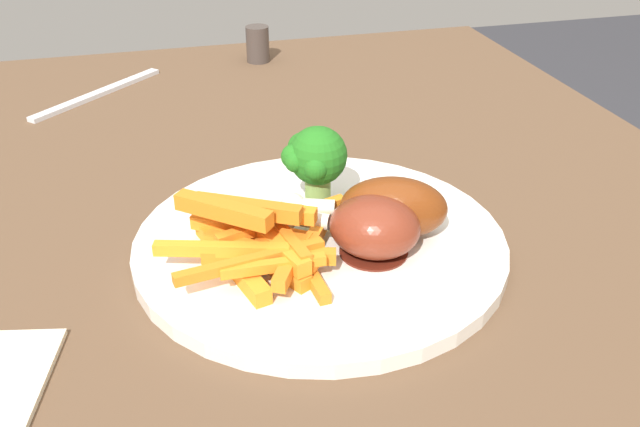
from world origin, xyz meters
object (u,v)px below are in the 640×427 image
Objects in this scene: broccoli_floret_front at (315,159)px; chicken_drumstick_near at (369,227)px; chicken_drumstick_far at (388,208)px; dinner_plate at (320,243)px; pepper_shaker at (258,44)px; dining_table at (312,370)px; fork at (98,94)px; carrot_fries_pile at (260,240)px.

broccoli_floret_front is 0.08m from chicken_drumstick_near.
chicken_drumstick_near is at bearing 132.51° from chicken_drumstick_far.
dinner_plate is 0.46m from pepper_shaker.
broccoli_floret_front is at bearing -16.85° from dining_table.
fork is 4.13× the size of pepper_shaker.
carrot_fries_pile is (-0.02, 0.05, 0.02)m from dinner_plate.
chicken_drumstick_far reaches higher than chicken_drumstick_near.
dining_table is 0.15m from chicken_drumstick_near.
dinner_plate is at bearing 44.75° from chicken_drumstick_near.
carrot_fries_pile is 1.17× the size of chicken_drumstick_far.
broccoli_floret_front is at bearing 175.81° from pepper_shaker.
chicken_drumstick_near is at bearing -163.78° from broccoli_floret_front.
chicken_drumstick_near is (-0.02, -0.04, 0.14)m from dining_table.
carrot_fries_pile is at bearing 96.86° from chicken_drumstick_far.
fork reaches higher than dining_table.
pepper_shaker is at bearing -4.19° from broccoli_floret_front.
chicken_drumstick_near is at bearing 71.68° from fork.
fork is at bearing 28.66° from chicken_drumstick_far.
chicken_drumstick_near is 0.49m from pepper_shaker.
fork is (0.40, 0.12, -0.03)m from carrot_fries_pile.
chicken_drumstick_far is at bearing -83.14° from carrot_fries_pile.
chicken_drumstick_far is (0.00, -0.06, 0.14)m from dining_table.
dining_table is 7.65× the size of carrot_fries_pile.
carrot_fries_pile is at bearing 113.82° from dinner_plate.
broccoli_floret_front reaches higher than chicken_drumstick_near.
pepper_shaker reaches higher than dinner_plate.
carrot_fries_pile is 1.35× the size of chicken_drumstick_near.
pepper_shaker is at bearing 157.27° from fork.
dinner_plate is 0.42m from fork.
chicken_drumstick_far reaches higher than pepper_shaker.
broccoli_floret_front is (0.06, -0.02, 0.16)m from dining_table.
chicken_drumstick_far is (0.02, -0.02, 0.00)m from chicken_drumstick_near.
chicken_drumstick_far is 0.47m from pepper_shaker.
dining_table is 5.87× the size of fork.
pepper_shaker is (0.08, -0.20, 0.02)m from fork.
dining_table is at bearing 68.04° from fork.
chicken_drumstick_near reaches higher than fork.
chicken_drumstick_near reaches higher than dining_table.
carrot_fries_pile reaches higher than chicken_drumstick_near.
dining_table is at bearing 91.56° from chicken_drumstick_far.
broccoli_floret_front reaches higher than carrot_fries_pile.
chicken_drumstick_far reaches higher than dining_table.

